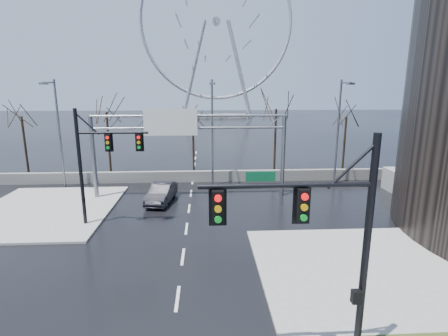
{
  "coord_description": "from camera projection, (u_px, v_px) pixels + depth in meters",
  "views": [
    {
      "loc": [
        1.35,
        -14.12,
        9.34
      ],
      "look_at": [
        2.58,
        8.74,
        4.0
      ],
      "focal_mm": 28.0,
      "sensor_mm": 36.0,
      "label": 1
    }
  ],
  "objects": [
    {
      "name": "ground",
      "position": [
        177.0,
        298.0,
        15.78
      ],
      "size": [
        260.0,
        260.0,
        0.0
      ],
      "primitive_type": "plane",
      "color": "black",
      "rests_on": "ground"
    },
    {
      "name": "sidewalk_right_ext",
      "position": [
        372.0,
        269.0,
        18.24
      ],
      "size": [
        12.0,
        10.0,
        0.15
      ],
      "primitive_type": "cube",
      "color": "gray",
      "rests_on": "ground"
    },
    {
      "name": "sidewalk_far",
      "position": [
        46.0,
        210.0,
        26.86
      ],
      "size": [
        10.0,
        12.0,
        0.15
      ],
      "primitive_type": "cube",
      "color": "gray",
      "rests_on": "ground"
    },
    {
      "name": "barrier_wall",
      "position": [
        192.0,
        176.0,
        35.11
      ],
      "size": [
        52.0,
        0.5,
        1.1
      ],
      "primitive_type": "cube",
      "color": "slate",
      "rests_on": "ground"
    },
    {
      "name": "signal_mast_near",
      "position": [
        327.0,
        232.0,
        11.02
      ],
      "size": [
        5.52,
        0.41,
        8.0
      ],
      "color": "black",
      "rests_on": "ground"
    },
    {
      "name": "signal_mast_far",
      "position": [
        97.0,
        157.0,
        23.09
      ],
      "size": [
        4.72,
        0.41,
        8.0
      ],
      "color": "black",
      "rests_on": "ground"
    },
    {
      "name": "sign_gantry",
      "position": [
        185.0,
        138.0,
        29.13
      ],
      "size": [
        16.36,
        0.4,
        7.6
      ],
      "color": "slate",
      "rests_on": "ground"
    },
    {
      "name": "streetlight_left",
      "position": [
        57.0,
        126.0,
        31.48
      ],
      "size": [
        0.5,
        2.55,
        10.0
      ],
      "color": "slate",
      "rests_on": "ground"
    },
    {
      "name": "streetlight_mid",
      "position": [
        212.0,
        125.0,
        32.21
      ],
      "size": [
        0.5,
        2.55,
        10.0
      ],
      "color": "slate",
      "rests_on": "ground"
    },
    {
      "name": "streetlight_right",
      "position": [
        340.0,
        124.0,
        32.84
      ],
      "size": [
        0.5,
        2.55,
        10.0
      ],
      "color": "slate",
      "rests_on": "ground"
    },
    {
      "name": "tree_far_left",
      "position": [
        22.0,
        123.0,
        36.91
      ],
      "size": [
        3.5,
        3.5,
        7.0
      ],
      "color": "black",
      "rests_on": "ground"
    },
    {
      "name": "tree_left",
      "position": [
        107.0,
        119.0,
        36.81
      ],
      "size": [
        3.75,
        3.75,
        7.5
      ],
      "color": "black",
      "rests_on": "ground"
    },
    {
      "name": "tree_center",
      "position": [
        193.0,
        126.0,
        38.43
      ],
      "size": [
        3.25,
        3.25,
        6.5
      ],
      "color": "black",
      "rests_on": "ground"
    },
    {
      "name": "tree_right",
      "position": [
        276.0,
        116.0,
        37.7
      ],
      "size": [
        3.9,
        3.9,
        7.8
      ],
      "color": "black",
      "rests_on": "ground"
    },
    {
      "name": "tree_far_right",
      "position": [
        346.0,
        123.0,
        38.79
      ],
      "size": [
        3.4,
        3.4,
        6.8
      ],
      "color": "black",
      "rests_on": "ground"
    },
    {
      "name": "ferris_wheel",
      "position": [
        216.0,
        28.0,
        102.49
      ],
      "size": [
        45.0,
        6.0,
        50.91
      ],
      "color": "gray",
      "rests_on": "ground"
    },
    {
      "name": "car",
      "position": [
        161.0,
        193.0,
        28.84
      ],
      "size": [
        2.37,
        4.93,
        1.56
      ],
      "primitive_type": "imported",
      "rotation": [
        0.0,
        0.0,
        -0.16
      ],
      "color": "black",
      "rests_on": "ground"
    }
  ]
}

